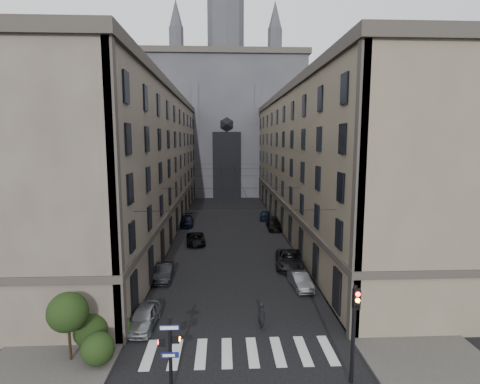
{
  "coord_description": "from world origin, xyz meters",
  "views": [
    {
      "loc": [
        -0.93,
        -15.37,
        12.35
      ],
      "look_at": [
        0.41,
        13.36,
        8.32
      ],
      "focal_mm": 28.0,
      "sensor_mm": 36.0,
      "label": 1
    }
  ],
  "objects": [
    {
      "name": "car_right_far",
      "position": [
        5.64,
        41.48,
        0.67
      ],
      "size": [
        2.03,
        4.07,
        1.33
      ],
      "primitive_type": "imported",
      "rotation": [
        0.0,
        0.0,
        -0.12
      ],
      "color": "black",
      "rests_on": "ground"
    },
    {
      "name": "building_right",
      "position": [
        13.44,
        36.0,
        9.34
      ],
      "size": [
        13.6,
        60.6,
        18.85
      ],
      "color": "brown",
      "rests_on": "ground"
    },
    {
      "name": "pedestrian_signal_left",
      "position": [
        -3.51,
        1.5,
        2.32
      ],
      "size": [
        1.02,
        0.38,
        4.0
      ],
      "color": "black",
      "rests_on": "ground"
    },
    {
      "name": "sidewalk_right",
      "position": [
        10.5,
        36.0,
        0.07
      ],
      "size": [
        7.0,
        80.0,
        0.15
      ],
      "primitive_type": "cube",
      "color": "#383533",
      "rests_on": "ground"
    },
    {
      "name": "tram_wires",
      "position": [
        0.0,
        35.63,
        7.25
      ],
      "size": [
        14.0,
        60.0,
        0.43
      ],
      "color": "black",
      "rests_on": "ground"
    },
    {
      "name": "traffic_light_right",
      "position": [
        5.6,
        1.92,
        3.29
      ],
      "size": [
        0.34,
        0.5,
        5.2
      ],
      "color": "black",
      "rests_on": "ground"
    },
    {
      "name": "car_left_near",
      "position": [
        -6.2,
        8.26,
        0.7
      ],
      "size": [
        1.9,
        4.22,
        1.41
      ],
      "primitive_type": "imported",
      "rotation": [
        0.0,
        0.0,
        -0.06
      ],
      "color": "gray",
      "rests_on": "ground"
    },
    {
      "name": "car_left_far",
      "position": [
        -6.2,
        37.98,
        0.7
      ],
      "size": [
        2.23,
        4.9,
        1.39
      ],
      "primitive_type": "imported",
      "rotation": [
        0.0,
        0.0,
        0.06
      ],
      "color": "black",
      "rests_on": "ground"
    },
    {
      "name": "car_left_midfar",
      "position": [
        -4.2,
        28.14,
        0.64
      ],
      "size": [
        2.64,
        4.82,
        1.28
      ],
      "primitive_type": "imported",
      "rotation": [
        0.0,
        0.0,
        0.11
      ],
      "color": "black",
      "rests_on": "ground"
    },
    {
      "name": "car_left_midnear",
      "position": [
        -6.2,
        16.85,
        0.69
      ],
      "size": [
        1.63,
        4.24,
        1.38
      ],
      "primitive_type": "imported",
      "rotation": [
        0.0,
        0.0,
        0.04
      ],
      "color": "black",
      "rests_on": "ground"
    },
    {
      "name": "car_right_midfar",
      "position": [
        6.2,
        35.05,
        0.69
      ],
      "size": [
        1.99,
        4.79,
        1.38
      ],
      "primitive_type": "imported",
      "rotation": [
        0.0,
        0.0,
        -0.01
      ],
      "color": "black",
      "rests_on": "ground"
    },
    {
      "name": "shrub_cluster",
      "position": [
        -8.72,
        5.01,
        1.8
      ],
      "size": [
        3.9,
        4.4,
        3.9
      ],
      "color": "black",
      "rests_on": "sidewalk_left"
    },
    {
      "name": "sidewalk_left",
      "position": [
        -10.5,
        36.0,
        0.07
      ],
      "size": [
        7.0,
        80.0,
        0.15
      ],
      "primitive_type": "cube",
      "color": "#383533",
      "rests_on": "ground"
    },
    {
      "name": "building_left",
      "position": [
        -13.44,
        36.0,
        9.34
      ],
      "size": [
        13.6,
        60.6,
        18.85
      ],
      "color": "#50463D",
      "rests_on": "ground"
    },
    {
      "name": "zebra_crossing",
      "position": [
        0.0,
        5.0,
        0.01
      ],
      "size": [
        11.0,
        3.2,
        0.01
      ],
      "primitive_type": "cube",
      "color": "beige",
      "rests_on": "ground"
    },
    {
      "name": "gothic_tower",
      "position": [
        0.0,
        74.96,
        17.8
      ],
      "size": [
        35.0,
        23.0,
        58.0
      ],
      "color": "#2D2D33",
      "rests_on": "ground"
    },
    {
      "name": "car_right_near",
      "position": [
        5.52,
        14.36,
        0.64
      ],
      "size": [
        1.65,
        3.99,
        1.28
      ],
      "primitive_type": "imported",
      "rotation": [
        0.0,
        0.0,
        0.08
      ],
      "color": "slate",
      "rests_on": "ground"
    },
    {
      "name": "car_right_midnear",
      "position": [
        5.53,
        19.63,
        0.76
      ],
      "size": [
        3.22,
        5.77,
        1.52
      ],
      "primitive_type": "imported",
      "rotation": [
        0.0,
        0.0,
        -0.13
      ],
      "color": "black",
      "rests_on": "ground"
    },
    {
      "name": "pedestrian",
      "position": [
        1.58,
        7.65,
        0.94
      ],
      "size": [
        0.67,
        0.8,
        1.88
      ],
      "primitive_type": "imported",
      "rotation": [
        0.0,
        0.0,
        1.95
      ],
      "color": "black",
      "rests_on": "ground"
    }
  ]
}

